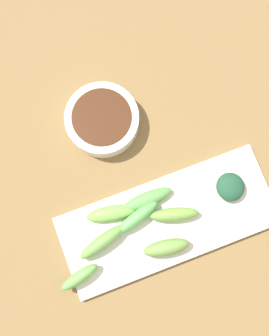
{
  "coord_description": "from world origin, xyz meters",
  "views": [
    {
      "loc": [
        0.08,
        -0.05,
        0.77
      ],
      "look_at": [
        -0.04,
        -0.0,
        0.05
      ],
      "focal_mm": 46.76,
      "sensor_mm": 36.0,
      "label": 1
    }
  ],
  "objects": [
    {
      "name": "tabletop",
      "position": [
        0.0,
        0.0,
        0.01
      ],
      "size": [
        2.1,
        2.1,
        0.02
      ],
      "primitive_type": "cube",
      "color": "olive",
      "rests_on": "ground"
    },
    {
      "name": "sauce_bowl",
      "position": [
        -0.14,
        -0.02,
        0.04
      ],
      "size": [
        0.13,
        0.13,
        0.04
      ],
      "color": "white",
      "rests_on": "tabletop"
    },
    {
      "name": "serving_plate",
      "position": [
        0.06,
        0.02,
        0.03
      ],
      "size": [
        0.14,
        0.36,
        0.01
      ],
      "primitive_type": "cube",
      "color": "silver",
      "rests_on": "tabletop"
    },
    {
      "name": "broccoli_stalk_0",
      "position": [
        0.1,
        -0.15,
        0.05
      ],
      "size": [
        0.04,
        0.07,
        0.03
      ],
      "primitive_type": "ellipsoid",
      "rotation": [
        0.0,
        0.0,
        0.23
      ],
      "color": "#6CB852",
      "rests_on": "serving_plate"
    },
    {
      "name": "broccoli_stalk_1",
      "position": [
        0.04,
        -0.03,
        0.05
      ],
      "size": [
        0.04,
        0.09,
        0.03
      ],
      "primitive_type": "ellipsoid",
      "rotation": [
        0.0,
        0.0,
        0.29
      ],
      "color": "#60B458",
      "rests_on": "serving_plate"
    },
    {
      "name": "broccoli_leafy_2",
      "position": [
        0.05,
        0.14,
        0.04
      ],
      "size": [
        0.06,
        0.05,
        0.03
      ],
      "primitive_type": "ellipsoid",
      "rotation": [
        0.0,
        0.0,
        -0.16
      ],
      "color": "#204E34",
      "rests_on": "serving_plate"
    },
    {
      "name": "broccoli_stalk_3",
      "position": [
        0.06,
        0.03,
        0.05
      ],
      "size": [
        0.04,
        0.08,
        0.03
      ],
      "primitive_type": "ellipsoid",
      "rotation": [
        0.0,
        0.0,
        -0.29
      ],
      "color": "#74A844",
      "rests_on": "serving_plate"
    },
    {
      "name": "broccoli_stalk_4",
      "position": [
        0.1,
        0.0,
        0.05
      ],
      "size": [
        0.04,
        0.08,
        0.03
      ],
      "primitive_type": "ellipsoid",
      "rotation": [
        0.0,
        0.0,
        -0.16
      ],
      "color": "#71A047",
      "rests_on": "serving_plate"
    },
    {
      "name": "broccoli_stalk_5",
      "position": [
        0.02,
        -0.06,
        0.04
      ],
      "size": [
        0.04,
        0.09,
        0.02
      ],
      "primitive_type": "ellipsoid",
      "rotation": [
        0.0,
        0.0,
        -0.18
      ],
      "color": "#73AF49",
      "rests_on": "serving_plate"
    },
    {
      "name": "broccoli_stalk_6",
      "position": [
        0.02,
        0.0,
        0.04
      ],
      "size": [
        0.03,
        0.09,
        0.02
      ],
      "primitive_type": "ellipsoid",
      "rotation": [
        0.0,
        0.0,
        0.02
      ],
      "color": "#5DA14E",
      "rests_on": "serving_plate"
    },
    {
      "name": "broccoli_stalk_7",
      "position": [
        0.06,
        -0.09,
        0.05
      ],
      "size": [
        0.05,
        0.09,
        0.03
      ],
      "primitive_type": "ellipsoid",
      "rotation": [
        0.0,
        0.0,
        0.27
      ],
      "color": "#6CA44A",
      "rests_on": "serving_plate"
    }
  ]
}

